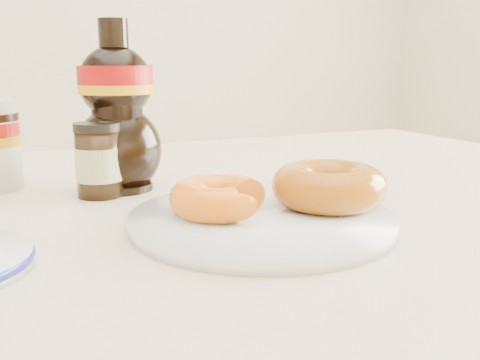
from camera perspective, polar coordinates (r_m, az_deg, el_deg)
name	(u,v)px	position (r m, az deg, el deg)	size (l,w,h in m)	color
dining_table	(156,281)	(0.61, -8.91, -10.61)	(1.40, 0.90, 0.75)	beige
plate	(262,219)	(0.51, 2.32, -4.17)	(0.25, 0.25, 0.01)	white
donut_bitten	(219,198)	(0.51, -2.29, -1.88)	(0.09, 0.09, 0.03)	orange
donut_whole	(329,186)	(0.54, 9.43, -0.60)	(0.11, 0.11, 0.04)	#A4550A
syrup_bottle	(117,107)	(0.66, -13.01, 7.61)	(0.10, 0.09, 0.20)	black
dark_jar	(99,161)	(0.64, -14.82, 2.01)	(0.05, 0.05, 0.09)	black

